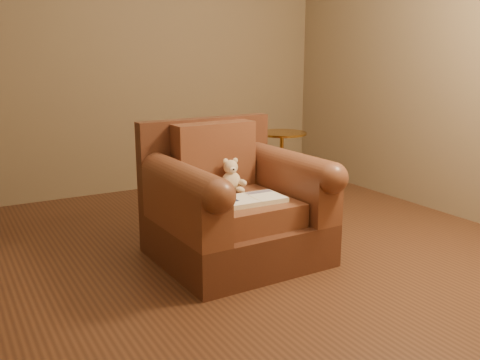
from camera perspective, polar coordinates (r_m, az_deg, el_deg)
floor at (r=3.66m, az=-0.41°, el=-7.81°), size 4.00×4.00×0.00m
armchair at (r=3.50m, az=-0.77°, el=-2.86°), size 1.01×0.97×0.89m
teddy_bear at (r=3.55m, az=-0.89°, el=0.13°), size 0.16×0.19×0.23m
guidebook at (r=3.32m, az=1.30°, el=-2.08°), size 0.40×0.25×0.03m
side_table at (r=4.91m, az=4.43°, el=1.79°), size 0.44×0.44×0.62m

